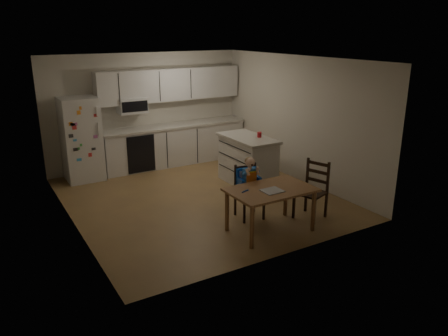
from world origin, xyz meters
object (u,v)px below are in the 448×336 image
(refrigerator, at_px, (81,139))
(chair_booster, at_px, (249,181))
(kitchen_island, at_px, (248,160))
(red_cup, at_px, (259,135))
(chair_side, at_px, (314,186))
(dining_table, at_px, (271,194))

(refrigerator, xyz_separation_m, chair_booster, (1.86, -3.32, -0.22))
(refrigerator, height_order, kitchen_island, refrigerator)
(kitchen_island, height_order, chair_booster, chair_booster)
(chair_booster, bearing_deg, red_cup, 56.29)
(refrigerator, bearing_deg, chair_side, -53.99)
(refrigerator, relative_size, chair_side, 1.79)
(refrigerator, xyz_separation_m, kitchen_island, (2.74, -1.98, -0.36))
(dining_table, height_order, chair_booster, chair_booster)
(kitchen_island, bearing_deg, refrigerator, 144.21)
(refrigerator, xyz_separation_m, chair_side, (2.80, -3.85, -0.31))
(refrigerator, height_order, chair_booster, refrigerator)
(kitchen_island, height_order, red_cup, red_cup)
(red_cup, height_order, chair_booster, red_cup)
(dining_table, bearing_deg, refrigerator, 115.31)
(kitchen_island, relative_size, dining_table, 1.02)
(red_cup, distance_m, dining_table, 2.14)
(dining_table, relative_size, chair_side, 1.35)
(kitchen_island, bearing_deg, chair_booster, -123.12)
(red_cup, relative_size, chair_side, 0.11)
(chair_side, bearing_deg, red_cup, 157.97)
(red_cup, relative_size, dining_table, 0.08)
(kitchen_island, xyz_separation_m, chair_side, (0.06, -1.88, 0.05))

